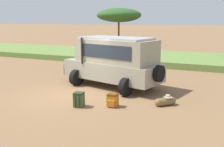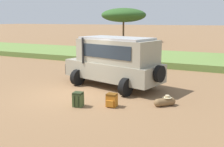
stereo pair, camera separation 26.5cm
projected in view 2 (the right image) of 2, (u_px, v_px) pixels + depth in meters
name	position (u px, v px, depth m)	size (l,w,h in m)	color
ground_plane	(71.00, 95.00, 11.55)	(320.00, 320.00, 0.00)	olive
grass_bank	(149.00, 57.00, 21.64)	(120.00, 7.00, 0.44)	olive
safari_vehicle	(115.00, 61.00, 12.76)	(5.47, 3.47, 2.44)	gray
backpack_beside_front_wheel	(112.00, 100.00, 9.96)	(0.40, 0.43, 0.51)	#B26619
backpack_cluster_center	(78.00, 99.00, 9.98)	(0.41, 0.47, 0.56)	#42562D
duffel_bag_low_black_case	(165.00, 102.00, 10.06)	(0.73, 0.72, 0.41)	brown
acacia_tree_far_left	(124.00, 15.00, 39.17)	(6.79, 6.09, 4.98)	brown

